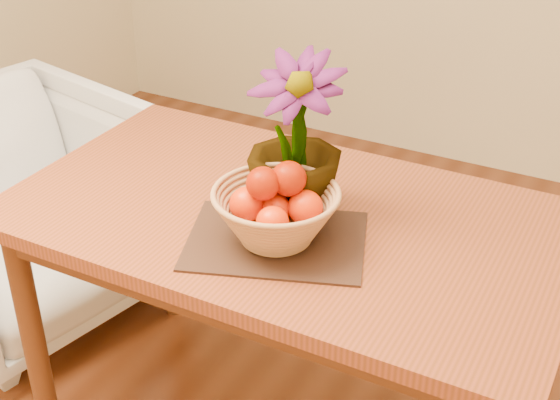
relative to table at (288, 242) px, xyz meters
The scene contains 6 objects.
table is the anchor object (origin of this frame).
placemat 0.16m from the table, 74.07° to the right, with size 0.41×0.31×0.01m, color #341B13.
wicker_basket 0.21m from the table, 74.07° to the right, with size 0.30×0.30×0.12m.
orange_pile 0.25m from the table, 73.67° to the right, with size 0.20×0.20×0.15m.
potted_plant 0.29m from the table, 17.40° to the right, with size 0.23×0.23×0.41m, color #153F12.
armchair 1.13m from the table, behind, with size 0.80×0.75×0.83m, color #7E6257.
Camera 1 is at (0.76, -1.17, 1.74)m, focal length 50.00 mm.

